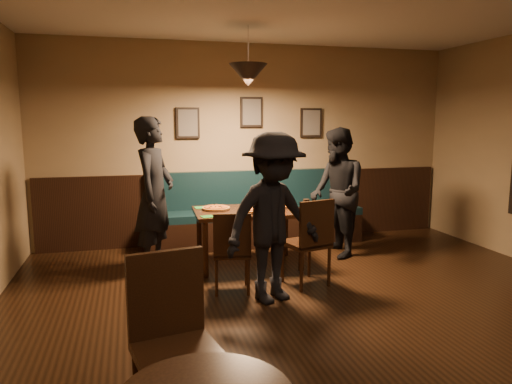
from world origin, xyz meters
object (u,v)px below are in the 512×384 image
chair_near_right (306,241)px  diner_right (337,192)px  dining_table (249,238)px  soda_glass (306,206)px  cafe_chair_far (177,349)px  diner_left (155,194)px  diner_front (273,218)px  tabasco_bottle (287,203)px  booth_bench (256,209)px  chair_near_left (232,251)px

chair_near_right → diner_right: size_ratio=0.57×
dining_table → soda_glass: soda_glass is taller
soda_glass → dining_table: bearing=150.7°
dining_table → cafe_chair_far: (-1.13, -2.94, 0.16)m
diner_left → soda_glass: bearing=-81.7°
diner_front → tabasco_bottle: diner_front is taller
diner_left → tabasco_bottle: bearing=-71.6°
booth_bench → diner_left: bearing=-150.5°
diner_right → chair_near_right: bearing=-36.8°
chair_near_right → tabasco_bottle: (0.04, 0.78, 0.28)m
chair_near_left → soda_glass: bearing=34.4°
soda_glass → tabasco_bottle: 0.35m
chair_near_left → diner_front: diner_front is taller
booth_bench → tabasco_bottle: bearing=-82.3°
chair_near_right → tabasco_bottle: size_ratio=7.69×
booth_bench → tabasco_bottle: booth_bench is taller
dining_table → soda_glass: size_ratio=8.06×
diner_right → dining_table: bearing=-80.7°
booth_bench → chair_near_right: size_ratio=3.21×
diner_front → soda_glass: 1.03m
chair_near_left → diner_left: size_ratio=0.47×
diner_front → tabasco_bottle: (0.51, 1.13, -0.07)m
dining_table → chair_near_left: bearing=-113.2°
chair_near_left → chair_near_right: size_ratio=0.90×
soda_glass → tabasco_bottle: (-0.13, 0.32, -0.02)m
dining_table → cafe_chair_far: 3.15m
dining_table → chair_near_left: chair_near_left is taller
diner_left → tabasco_bottle: 1.57m
diner_left → diner_front: 1.65m
chair_near_left → cafe_chair_far: size_ratio=0.83×
booth_bench → cafe_chair_far: cafe_chair_far is taller
diner_left → cafe_chair_far: diner_left is taller
diner_left → diner_right: bearing=-66.0°
chair_near_left → diner_right: diner_right is taller
chair_near_right → cafe_chair_far: cafe_chair_far is taller
dining_table → chair_near_right: bearing=-59.3°
chair_near_right → cafe_chair_far: (-1.56, -2.15, 0.04)m
diner_left → diner_right: (2.28, 0.00, -0.06)m
soda_glass → chair_near_left: bearing=-155.3°
diner_left → soda_glass: size_ratio=11.27×
chair_near_right → soda_glass: chair_near_right is taller
dining_table → booth_bench: bearing=72.1°
cafe_chair_far → diner_left: bearing=-102.1°
chair_near_right → diner_left: size_ratio=0.52×
diner_front → tabasco_bottle: size_ratio=13.44×
soda_glass → diner_right: bearing=38.5°
chair_near_left → chair_near_right: (0.80, -0.01, 0.05)m
dining_table → diner_right: bearing=8.6°
diner_front → tabasco_bottle: bearing=45.7°
dining_table → cafe_chair_far: bearing=-108.9°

